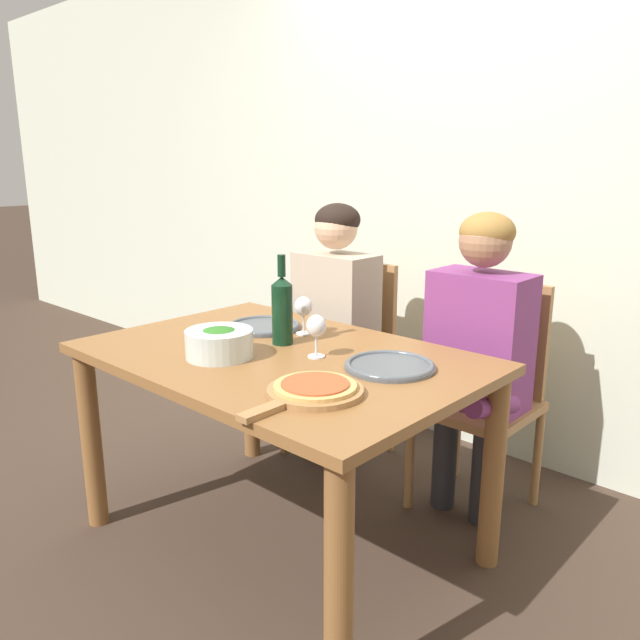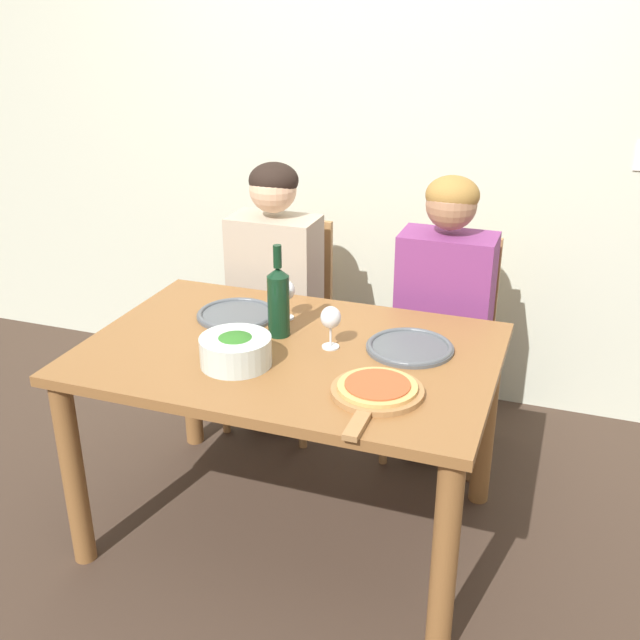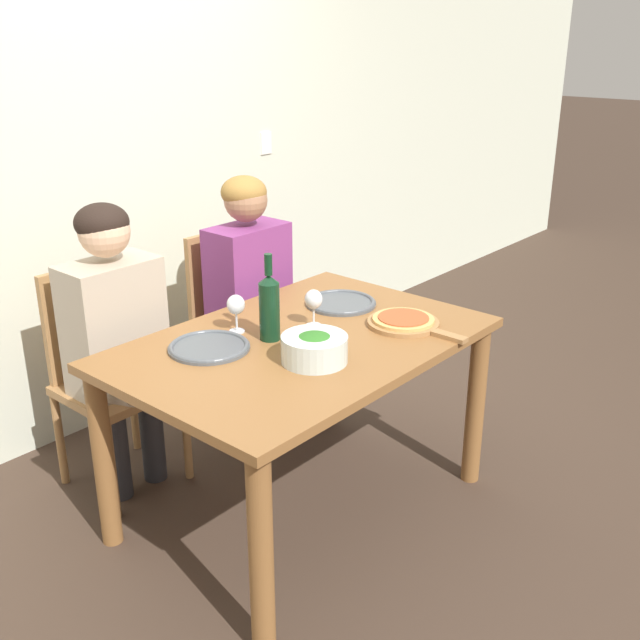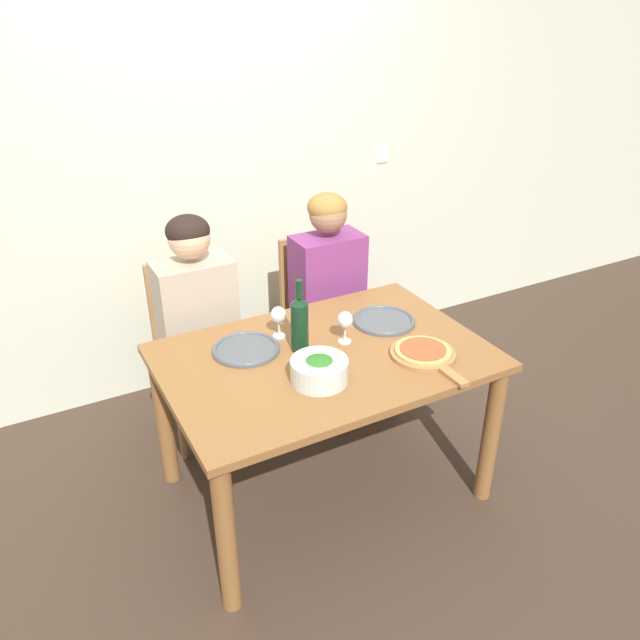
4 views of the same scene
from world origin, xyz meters
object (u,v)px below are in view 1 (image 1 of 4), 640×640
object	(u,v)px
wine_bottle	(282,309)
dinner_plate_left	(264,326)
broccoli_bowl	(219,343)
pizza_on_board	(313,390)
wine_glass_right	(316,328)
chair_left	(348,352)
wine_glass_left	(303,308)
dinner_plate_right	(390,366)
person_man	(477,338)
chair_right	(487,388)
person_woman	(333,309)

from	to	relation	value
wine_bottle	dinner_plate_left	size ratio (longest dim) A/B	1.12
broccoli_bowl	pizza_on_board	world-z (taller)	broccoli_bowl
broccoli_bowl	wine_glass_right	distance (m)	0.34
chair_left	pizza_on_board	bearing A→B (deg)	-54.70
wine_glass_right	dinner_plate_left	bearing A→B (deg)	161.73
pizza_on_board	wine_glass_right	distance (m)	0.37
wine_glass_left	wine_glass_right	world-z (taller)	same
chair_left	wine_bottle	xyz separation A→B (m)	(0.27, -0.71, 0.38)
chair_left	dinner_plate_right	xyz separation A→B (m)	(0.74, -0.67, 0.26)
dinner_plate_right	wine_glass_left	size ratio (longest dim) A/B	1.98
person_man	wine_bottle	size ratio (longest dim) A/B	3.69
pizza_on_board	wine_glass_right	size ratio (longest dim) A/B	2.81
person_man	wine_bottle	world-z (taller)	person_man
broccoli_bowl	pizza_on_board	xyz separation A→B (m)	(0.49, -0.05, -0.03)
wine_bottle	broccoli_bowl	bearing A→B (deg)	-99.51
broccoli_bowl	dinner_plate_left	distance (m)	0.40
chair_right	wine_glass_left	bearing A→B (deg)	-132.34
chair_right	person_man	size ratio (longest dim) A/B	0.76
broccoli_bowl	pizza_on_board	bearing A→B (deg)	-5.50
dinner_plate_left	wine_glass_right	distance (m)	0.45
broccoli_bowl	dinner_plate_left	size ratio (longest dim) A/B	0.79
broccoli_bowl	wine_glass_left	size ratio (longest dim) A/B	1.56
dinner_plate_left	dinner_plate_right	distance (m)	0.68
chair_right	person_woman	xyz separation A→B (m)	(-0.75, -0.11, 0.24)
dinner_plate_right	pizza_on_board	bearing A→B (deg)	-93.48
chair_right	dinner_plate_right	size ratio (longest dim) A/B	3.14
person_woman	broccoli_bowl	size ratio (longest dim) A/B	5.24
wine_bottle	dinner_plate_right	world-z (taller)	wine_bottle
wine_bottle	wine_glass_left	distance (m)	0.15
chair_right	person_woman	bearing A→B (deg)	-171.48
person_man	pizza_on_board	size ratio (longest dim) A/B	2.90
dinner_plate_right	wine_glass_right	size ratio (longest dim) A/B	1.98
dinner_plate_left	wine_glass_left	xyz separation A→B (m)	(0.18, 0.05, 0.10)
chair_right	broccoli_bowl	xyz separation A→B (m)	(-0.52, -0.97, 0.30)
wine_glass_left	person_woman	bearing A→B (deg)	118.21
chair_left	person_man	size ratio (longest dim) A/B	0.76
chair_left	wine_glass_left	distance (m)	0.70
person_woman	dinner_plate_left	world-z (taller)	person_woman
person_woman	person_man	xyz separation A→B (m)	(0.75, 0.00, 0.00)
person_woman	person_man	size ratio (longest dim) A/B	1.00
pizza_on_board	wine_glass_left	size ratio (longest dim) A/B	2.81
dinner_plate_left	wine_glass_left	size ratio (longest dim) A/B	1.98
pizza_on_board	wine_glass_right	world-z (taller)	wine_glass_right
chair_left	person_woman	bearing A→B (deg)	-90.00
chair_left	wine_glass_right	distance (m)	0.95
wine_bottle	pizza_on_board	bearing A→B (deg)	-34.67
wine_bottle	wine_glass_left	bearing A→B (deg)	102.76
wine_bottle	pizza_on_board	size ratio (longest dim) A/B	0.79
wine_glass_left	chair_right	bearing A→B (deg)	47.66
person_woman	wine_bottle	size ratio (longest dim) A/B	3.69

